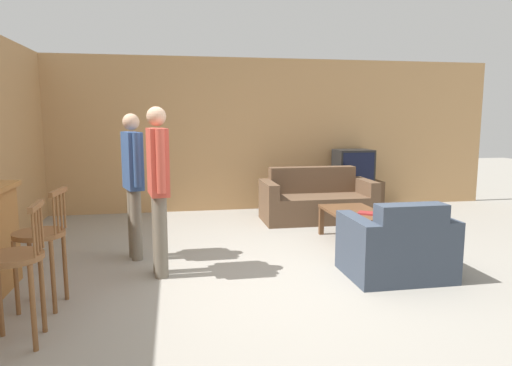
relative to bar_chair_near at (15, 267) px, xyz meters
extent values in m
plane|color=gray|center=(2.14, 0.90, -0.56)|extent=(24.00, 24.00, 0.00)
cube|color=tan|center=(2.14, 4.52, 0.74)|extent=(9.40, 0.08, 2.60)
cylinder|color=brown|center=(-0.01, 0.00, 0.07)|extent=(0.44, 0.44, 0.04)
cylinder|color=brown|center=(0.12, 0.15, -0.26)|extent=(0.04, 0.04, 0.62)
cylinder|color=brown|center=(0.14, -0.14, -0.26)|extent=(0.04, 0.04, 0.62)
cylinder|color=brown|center=(0.15, 0.13, 0.25)|extent=(0.02, 0.02, 0.32)
cylinder|color=brown|center=(0.16, 0.05, 0.25)|extent=(0.02, 0.02, 0.32)
cylinder|color=brown|center=(0.16, -0.03, 0.25)|extent=(0.02, 0.02, 0.32)
cylinder|color=brown|center=(0.17, -0.12, 0.25)|extent=(0.02, 0.02, 0.32)
cube|color=brown|center=(0.16, 0.01, 0.43)|extent=(0.06, 0.35, 0.04)
cylinder|color=brown|center=(-0.01, 0.65, 0.07)|extent=(0.45, 0.45, 0.04)
cylinder|color=brown|center=(-0.15, 0.80, -0.26)|extent=(0.04, 0.04, 0.62)
cylinder|color=brown|center=(-0.17, 0.52, -0.26)|extent=(0.04, 0.04, 0.62)
cylinder|color=brown|center=(0.14, 0.78, -0.26)|extent=(0.04, 0.04, 0.62)
cylinder|color=brown|center=(0.12, 0.49, -0.26)|extent=(0.04, 0.04, 0.62)
cylinder|color=brown|center=(0.17, 0.75, 0.25)|extent=(0.02, 0.02, 0.32)
cylinder|color=brown|center=(0.17, 0.67, 0.25)|extent=(0.02, 0.02, 0.32)
cylinder|color=brown|center=(0.16, 0.59, 0.25)|extent=(0.02, 0.02, 0.32)
cylinder|color=brown|center=(0.15, 0.50, 0.25)|extent=(0.02, 0.02, 0.32)
cube|color=brown|center=(0.16, 0.63, 0.43)|extent=(0.07, 0.36, 0.04)
cube|color=brown|center=(3.29, 3.39, -0.36)|extent=(1.39, 0.82, 0.40)
cube|color=brown|center=(3.29, 3.69, 0.04)|extent=(1.39, 0.22, 0.41)
cube|color=brown|center=(2.52, 3.39, -0.25)|extent=(0.16, 0.82, 0.63)
cube|color=brown|center=(4.07, 3.39, -0.25)|extent=(0.16, 0.82, 0.63)
cube|color=#384251|center=(3.30, 0.84, -0.36)|extent=(0.67, 0.78, 0.40)
cube|color=#384251|center=(3.30, 0.56, 0.03)|extent=(0.67, 0.22, 0.39)
cube|color=#384251|center=(3.71, 0.84, -0.26)|extent=(0.16, 0.78, 0.62)
cube|color=#384251|center=(2.88, 0.84, -0.26)|extent=(0.16, 0.78, 0.62)
cube|color=brown|center=(3.36, 2.07, -0.17)|extent=(0.63, 1.05, 0.04)
cube|color=brown|center=(3.08, 1.59, -0.37)|extent=(0.06, 0.06, 0.38)
cube|color=brown|center=(3.63, 1.59, -0.37)|extent=(0.06, 0.06, 0.38)
cube|color=brown|center=(3.08, 2.56, -0.37)|extent=(0.06, 0.06, 0.38)
cube|color=brown|center=(3.63, 2.56, -0.37)|extent=(0.06, 0.06, 0.38)
cube|color=#513823|center=(4.18, 4.18, -0.31)|extent=(0.97, 0.54, 0.50)
cube|color=black|center=(4.18, 4.18, 0.21)|extent=(0.62, 0.49, 0.54)
cube|color=black|center=(4.18, 3.93, 0.21)|extent=(0.55, 0.01, 0.47)
cube|color=maroon|center=(3.44, 1.88, -0.14)|extent=(0.26, 0.25, 0.02)
cylinder|color=#756B5B|center=(0.67, 1.83, -0.16)|extent=(0.12, 0.12, 0.80)
cylinder|color=#756B5B|center=(0.63, 1.97, -0.16)|extent=(0.12, 0.12, 0.80)
cube|color=#335189|center=(0.65, 1.90, 0.56)|extent=(0.27, 0.43, 0.64)
cylinder|color=#335189|center=(0.72, 1.69, 0.58)|extent=(0.08, 0.08, 0.59)
cylinder|color=#335189|center=(0.59, 2.11, 0.58)|extent=(0.08, 0.08, 0.59)
sphere|color=tan|center=(0.65, 1.90, 0.99)|extent=(0.18, 0.18, 0.18)
cylinder|color=#756B5B|center=(0.96, 1.20, -0.15)|extent=(0.13, 0.13, 0.83)
cylinder|color=#756B5B|center=(0.94, 1.35, -0.15)|extent=(0.13, 0.13, 0.83)
cube|color=#CC4C3D|center=(0.95, 1.28, 0.60)|extent=(0.24, 0.45, 0.66)
cylinder|color=#CC4C3D|center=(0.99, 1.04, 0.63)|extent=(0.09, 0.09, 0.61)
cylinder|color=#CC4C3D|center=(0.91, 1.51, 0.63)|extent=(0.09, 0.09, 0.61)
sphere|color=tan|center=(0.95, 1.28, 1.05)|extent=(0.19, 0.19, 0.19)
camera|label=1|loc=(1.11, -3.31, 1.03)|focal=32.00mm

